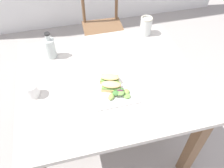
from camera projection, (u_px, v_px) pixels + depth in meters
ground_plane at (124, 142)px, 1.95m from camera, size 7.62×7.62×0.00m
dining_table at (108, 91)px, 1.54m from camera, size 1.11×0.95×0.74m
chair_wooden_far at (103, 27)px, 2.34m from camera, size 0.41×0.41×0.87m
plate_lunch at (114, 90)px, 1.36m from camera, size 0.25×0.25×0.01m
sandwich_half_front at (111, 86)px, 1.34m from camera, size 0.13×0.10×0.06m
sandwich_half_back at (110, 79)px, 1.38m from camera, size 0.13×0.10×0.06m
salad_mixed_greens at (119, 92)px, 1.32m from camera, size 0.15×0.12×0.03m
napkin_folded at (72, 94)px, 1.35m from camera, size 0.12×0.26×0.00m
fork_on_napkin at (72, 91)px, 1.36m from camera, size 0.03×0.19×0.00m
bottle_cold_brew at (51, 49)px, 1.53m from camera, size 0.07×0.07×0.19m
mason_jar_iced_tea at (146, 27)px, 1.72m from camera, size 0.09×0.09×0.14m
cup_extra_side at (32, 90)px, 1.32m from camera, size 0.08×0.08×0.08m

